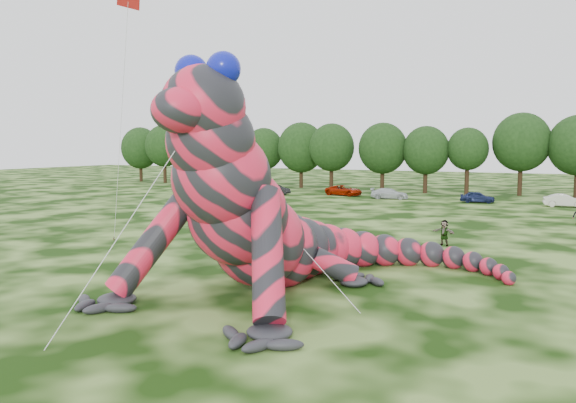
% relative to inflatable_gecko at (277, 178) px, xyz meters
% --- Properties ---
extents(ground, '(240.00, 240.00, 0.00)m').
position_rel_inflatable_gecko_xyz_m(ground, '(-0.37, -4.49, -4.96)').
color(ground, '#16330A').
rests_on(ground, ground).
extents(inflatable_gecko, '(18.77, 21.54, 9.92)m').
position_rel_inflatable_gecko_xyz_m(inflatable_gecko, '(0.00, 0.00, 0.00)').
color(inflatable_gecko, '#EB2041').
rests_on(inflatable_gecko, ground).
extents(flying_kite, '(4.78, 2.82, 15.78)m').
position_rel_inflatable_gecko_xyz_m(flying_kite, '(-11.73, 3.62, 8.85)').
color(flying_kite, red).
rests_on(flying_kite, ground).
extents(tree_0, '(6.91, 6.22, 9.51)m').
position_rel_inflatable_gecko_xyz_m(tree_0, '(-54.92, 54.74, -0.21)').
color(tree_0, black).
rests_on(tree_0, ground).
extents(tree_1, '(6.74, 6.07, 9.81)m').
position_rel_inflatable_gecko_xyz_m(tree_1, '(-48.72, 53.56, -0.06)').
color(tree_1, black).
rests_on(tree_1, ground).
extents(tree_2, '(7.04, 6.34, 9.64)m').
position_rel_inflatable_gecko_xyz_m(tree_2, '(-43.38, 54.27, -0.14)').
color(tree_2, black).
rests_on(tree_2, ground).
extents(tree_3, '(5.81, 5.23, 9.44)m').
position_rel_inflatable_gecko_xyz_m(tree_3, '(-36.08, 52.58, -0.24)').
color(tree_3, black).
rests_on(tree_3, ground).
extents(tree_4, '(6.22, 5.60, 9.06)m').
position_rel_inflatable_gecko_xyz_m(tree_4, '(-30.01, 54.22, -0.43)').
color(tree_4, black).
rests_on(tree_4, ground).
extents(tree_5, '(7.16, 6.44, 9.80)m').
position_rel_inflatable_gecko_xyz_m(tree_5, '(-23.49, 53.95, -0.06)').
color(tree_5, black).
rests_on(tree_5, ground).
extents(tree_6, '(6.52, 5.86, 9.49)m').
position_rel_inflatable_gecko_xyz_m(tree_6, '(-17.92, 52.19, -0.21)').
color(tree_6, black).
rests_on(tree_6, ground).
extents(tree_7, '(6.68, 6.01, 9.48)m').
position_rel_inflatable_gecko_xyz_m(tree_7, '(-10.45, 52.31, -0.22)').
color(tree_7, black).
rests_on(tree_7, ground).
extents(tree_8, '(6.14, 5.53, 8.94)m').
position_rel_inflatable_gecko_xyz_m(tree_8, '(-4.58, 52.50, -0.49)').
color(tree_8, black).
rests_on(tree_8, ground).
extents(tree_9, '(5.27, 4.74, 8.68)m').
position_rel_inflatable_gecko_xyz_m(tree_9, '(0.70, 52.86, -0.62)').
color(tree_9, black).
rests_on(tree_9, ground).
extents(tree_10, '(7.09, 6.38, 10.50)m').
position_rel_inflatable_gecko_xyz_m(tree_10, '(7.03, 54.09, 0.29)').
color(tree_10, black).
rests_on(tree_10, ground).
extents(car_0, '(4.11, 2.00, 1.35)m').
position_rel_inflatable_gecko_xyz_m(car_0, '(-34.74, 41.82, -4.28)').
color(car_0, silver).
rests_on(car_0, ground).
extents(car_1, '(3.92, 1.52, 1.27)m').
position_rel_inflatable_gecko_xyz_m(car_1, '(-21.75, 42.17, -4.32)').
color(car_1, black).
rests_on(car_1, ground).
extents(car_2, '(5.07, 2.99, 1.32)m').
position_rel_inflatable_gecko_xyz_m(car_2, '(-13.10, 44.40, -4.30)').
color(car_2, '#951601').
rests_on(car_2, ground).
extents(car_3, '(4.63, 2.43, 1.28)m').
position_rel_inflatable_gecko_xyz_m(car_3, '(-6.67, 42.59, -4.32)').
color(car_3, silver).
rests_on(car_3, ground).
extents(car_4, '(3.86, 1.87, 1.27)m').
position_rel_inflatable_gecko_xyz_m(car_4, '(3.38, 42.65, -4.33)').
color(car_4, '#18214B').
rests_on(car_4, ground).
extents(car_5, '(4.20, 1.87, 1.34)m').
position_rel_inflatable_gecko_xyz_m(car_5, '(12.12, 42.05, -4.29)').
color(car_5, silver).
rests_on(car_5, ground).
extents(spectator_5, '(1.63, 1.01, 1.68)m').
position_rel_inflatable_gecko_xyz_m(spectator_5, '(5.10, 13.57, -4.12)').
color(spectator_5, gray).
rests_on(spectator_5, ground).
extents(spectator_4, '(0.79, 0.91, 1.57)m').
position_rel_inflatable_gecko_xyz_m(spectator_4, '(-17.46, 27.24, -4.17)').
color(spectator_4, gray).
rests_on(spectator_4, ground).
extents(spectator_1, '(1.12, 1.12, 1.83)m').
position_rel_inflatable_gecko_xyz_m(spectator_1, '(-10.33, 17.34, -4.05)').
color(spectator_1, gray).
rests_on(spectator_1, ground).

